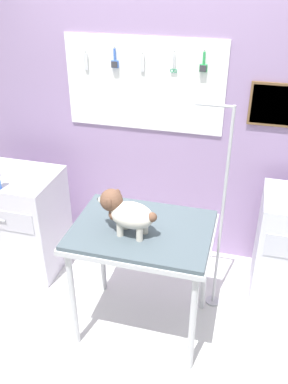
% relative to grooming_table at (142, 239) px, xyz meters
% --- Properties ---
extents(ground, '(4.40, 4.00, 0.04)m').
position_rel_grooming_table_xyz_m(ground, '(-0.13, -0.23, -0.81)').
color(ground, silver).
extents(rear_wall_panel, '(4.00, 0.11, 2.30)m').
position_rel_grooming_table_xyz_m(rear_wall_panel, '(-0.13, 1.05, 0.37)').
color(rear_wall_panel, '#967AA6').
rests_on(rear_wall_panel, ground).
extents(grooming_table, '(0.94, 0.69, 0.88)m').
position_rel_grooming_table_xyz_m(grooming_table, '(0.00, 0.00, 0.00)').
color(grooming_table, '#B7B7BC').
rests_on(grooming_table, ground).
extents(grooming_arm, '(0.30, 0.11, 1.64)m').
position_rel_grooming_table_xyz_m(grooming_arm, '(0.48, 0.37, -0.03)').
color(grooming_arm, '#B7B7BC').
rests_on(grooming_arm, ground).
extents(dog, '(0.40, 0.22, 0.29)m').
position_rel_grooming_table_xyz_m(dog, '(-0.08, -0.08, 0.25)').
color(dog, silver).
rests_on(dog, grooming_table).
extents(counter_left, '(0.80, 0.58, 0.89)m').
position_rel_grooming_table_xyz_m(counter_left, '(-1.26, 0.44, -0.35)').
color(counter_left, silver).
rests_on(counter_left, ground).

